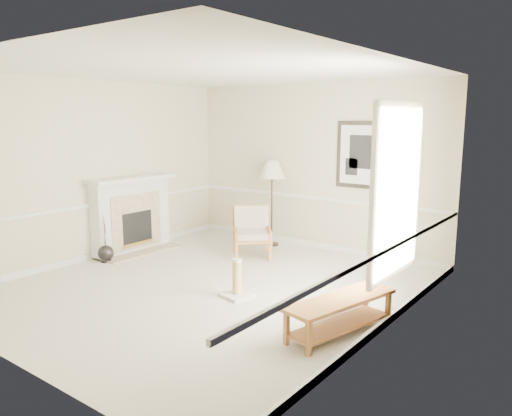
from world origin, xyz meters
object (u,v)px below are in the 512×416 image
at_px(floor_vase, 106,254).
at_px(scratching_post, 237,285).
at_px(bench, 340,310).
at_px(floor_lamp, 272,172).
at_px(armchair, 252,229).

height_order(floor_vase, scratching_post, floor_vase).
bearing_deg(bench, floor_lamp, 136.12).
bearing_deg(armchair, floor_vase, -174.90).
bearing_deg(armchair, floor_lamp, 57.52).
bearing_deg(floor_lamp, floor_vase, -121.02).
distance_m(floor_vase, scratching_post, 2.71).
distance_m(armchair, floor_lamp, 1.19).
height_order(floor_lamp, scratching_post, floor_lamp).
relative_size(armchair, bench, 0.63).
bearing_deg(floor_vase, armchair, 46.93).
xyz_separation_m(bench, scratching_post, (-1.59, 0.20, -0.10)).
xyz_separation_m(armchair, floor_lamp, (-0.13, 0.76, 0.90)).
height_order(floor_vase, floor_lamp, floor_lamp).
bearing_deg(scratching_post, floor_lamp, 115.78).
bearing_deg(scratching_post, armchair, 121.95).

